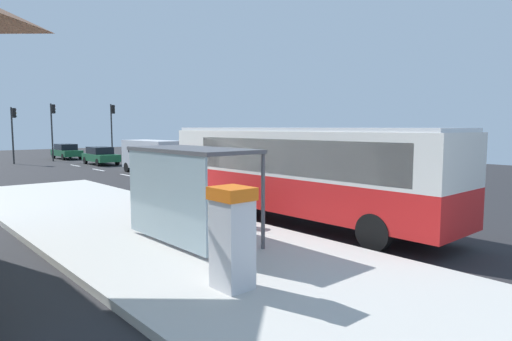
% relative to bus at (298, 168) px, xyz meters
% --- Properties ---
extents(ground_plane, '(56.00, 92.00, 0.04)m').
position_rel_bus_xyz_m(ground_plane, '(1.71, 12.43, -1.86)').
color(ground_plane, '#262628').
extents(sidewalk_platform, '(6.20, 30.00, 0.18)m').
position_rel_bus_xyz_m(sidewalk_platform, '(-4.69, 0.43, -1.75)').
color(sidewalk_platform, beige).
rests_on(sidewalk_platform, ground).
extents(lane_stripe_seg_1, '(0.16, 2.20, 0.01)m').
position_rel_bus_xyz_m(lane_stripe_seg_1, '(1.96, -2.57, -1.84)').
color(lane_stripe_seg_1, silver).
rests_on(lane_stripe_seg_1, ground).
extents(lane_stripe_seg_2, '(0.16, 2.20, 0.01)m').
position_rel_bus_xyz_m(lane_stripe_seg_2, '(1.96, 2.43, -1.84)').
color(lane_stripe_seg_2, silver).
rests_on(lane_stripe_seg_2, ground).
extents(lane_stripe_seg_3, '(0.16, 2.20, 0.01)m').
position_rel_bus_xyz_m(lane_stripe_seg_3, '(1.96, 7.43, -1.84)').
color(lane_stripe_seg_3, silver).
rests_on(lane_stripe_seg_3, ground).
extents(lane_stripe_seg_4, '(0.16, 2.20, 0.01)m').
position_rel_bus_xyz_m(lane_stripe_seg_4, '(1.96, 12.43, -1.84)').
color(lane_stripe_seg_4, silver).
rests_on(lane_stripe_seg_4, ground).
extents(lane_stripe_seg_5, '(0.16, 2.20, 0.01)m').
position_rel_bus_xyz_m(lane_stripe_seg_5, '(1.96, 17.43, -1.84)').
color(lane_stripe_seg_5, silver).
rests_on(lane_stripe_seg_5, ground).
extents(lane_stripe_seg_6, '(0.16, 2.20, 0.01)m').
position_rel_bus_xyz_m(lane_stripe_seg_6, '(1.96, 22.43, -1.84)').
color(lane_stripe_seg_6, silver).
rests_on(lane_stripe_seg_6, ground).
extents(lane_stripe_seg_7, '(0.16, 2.20, 0.01)m').
position_rel_bus_xyz_m(lane_stripe_seg_7, '(1.96, 27.43, -1.84)').
color(lane_stripe_seg_7, silver).
rests_on(lane_stripe_seg_7, ground).
extents(bus, '(2.64, 11.04, 3.21)m').
position_rel_bus_xyz_m(bus, '(0.00, 0.00, 0.00)').
color(bus, red).
rests_on(bus, ground).
extents(white_van, '(2.14, 5.25, 2.30)m').
position_rel_bus_xyz_m(white_van, '(3.91, 17.64, -0.50)').
color(white_van, silver).
rests_on(white_van, ground).
extents(sedan_near, '(1.93, 4.44, 1.52)m').
position_rel_bus_xyz_m(sedan_near, '(4.01, 27.08, -1.05)').
color(sedan_near, '#195933').
rests_on(sedan_near, ground).
extents(sedan_far, '(1.84, 4.40, 1.52)m').
position_rel_bus_xyz_m(sedan_far, '(4.01, 35.86, -1.05)').
color(sedan_far, '#195933').
rests_on(sedan_far, ground).
extents(ticket_machine, '(0.66, 0.76, 1.94)m').
position_rel_bus_xyz_m(ticket_machine, '(-5.79, -3.75, -0.67)').
color(ticket_machine, silver).
rests_on(ticket_machine, sidewalk_platform).
extents(recycling_bin_blue, '(0.52, 0.52, 0.95)m').
position_rel_bus_xyz_m(recycling_bin_blue, '(-2.49, 0.41, -1.19)').
color(recycling_bin_blue, blue).
rests_on(recycling_bin_blue, sidewalk_platform).
extents(recycling_bin_green, '(0.52, 0.52, 0.95)m').
position_rel_bus_xyz_m(recycling_bin_green, '(-2.49, 1.11, -1.19)').
color(recycling_bin_green, green).
rests_on(recycling_bin_green, sidewalk_platform).
extents(recycling_bin_orange, '(0.52, 0.52, 0.95)m').
position_rel_bus_xyz_m(recycling_bin_orange, '(-2.49, 1.81, -1.19)').
color(recycling_bin_orange, orange).
rests_on(recycling_bin_orange, sidewalk_platform).
extents(recycling_bin_red, '(0.52, 0.52, 0.95)m').
position_rel_bus_xyz_m(recycling_bin_red, '(-2.49, 2.51, -1.19)').
color(recycling_bin_red, red).
rests_on(recycling_bin_red, sidewalk_platform).
extents(traffic_light_near_side, '(0.49, 0.28, 5.46)m').
position_rel_bus_xyz_m(traffic_light_near_side, '(7.21, 31.87, 1.76)').
color(traffic_light_near_side, '#2D2D2D').
rests_on(traffic_light_near_side, ground).
extents(traffic_light_far_side, '(0.49, 0.28, 4.95)m').
position_rel_bus_xyz_m(traffic_light_far_side, '(-1.39, 32.67, 1.45)').
color(traffic_light_far_side, '#2D2D2D').
rests_on(traffic_light_far_side, ground).
extents(traffic_light_median, '(0.49, 0.28, 5.41)m').
position_rel_bus_xyz_m(traffic_light_median, '(2.11, 33.47, 1.73)').
color(traffic_light_median, '#2D2D2D').
rests_on(traffic_light_median, ground).
extents(bus_shelter, '(1.80, 4.00, 2.50)m').
position_rel_bus_xyz_m(bus_shelter, '(-4.70, -0.23, 0.25)').
color(bus_shelter, '#4C4C51').
rests_on(bus_shelter, sidewalk_platform).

